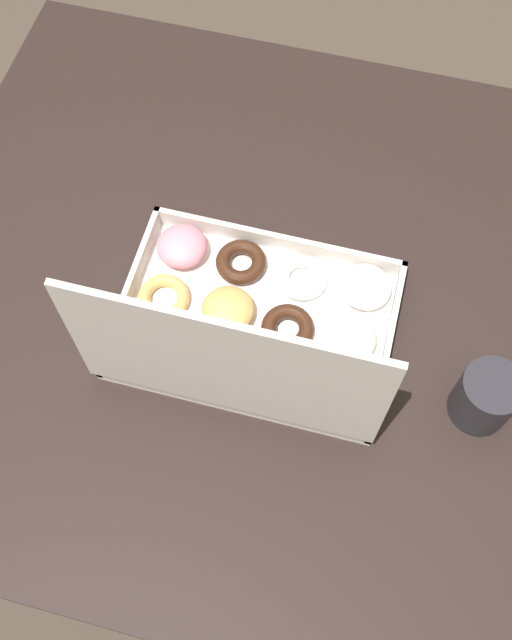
# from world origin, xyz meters

# --- Properties ---
(ground_plane) EXTENTS (8.00, 8.00, 0.00)m
(ground_plane) POSITION_xyz_m (0.00, 0.00, 0.00)
(ground_plane) COLOR #42382D
(dining_table) EXTENTS (0.93, 0.95, 0.72)m
(dining_table) POSITION_xyz_m (0.00, 0.00, 0.61)
(dining_table) COLOR black
(dining_table) RESTS_ON ground_plane
(donut_box) EXTENTS (0.37, 0.27, 0.28)m
(donut_box) POSITION_xyz_m (-0.06, 0.08, 0.76)
(donut_box) COLOR white
(donut_box) RESTS_ON dining_table
(coffee_mug) EXTENTS (0.08, 0.08, 0.09)m
(coffee_mug) POSITION_xyz_m (-0.37, 0.10, 0.76)
(coffee_mug) COLOR #232328
(coffee_mug) RESTS_ON dining_table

